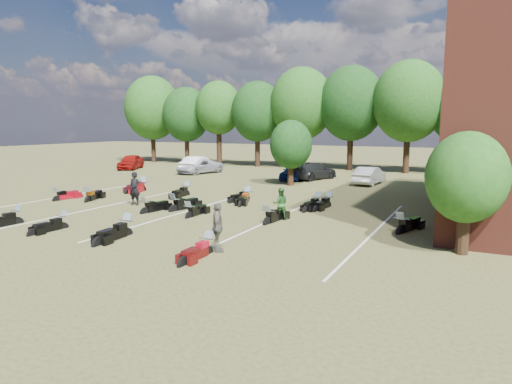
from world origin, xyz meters
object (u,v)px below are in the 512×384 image
Objects in this scene: car_0 at (131,162)px; motorcycle_3 at (63,229)px; person_black at (135,189)px; car_4 at (294,172)px; motorcycle_7 at (57,201)px; person_green at (280,204)px; person_grey at (218,228)px; motorcycle_14 at (142,190)px.

car_0 is 27.62m from motorcycle_3.
person_black is 6.25m from motorcycle_3.
motorcycle_3 is at bearing -78.01° from car_0.
car_0 is at bearing 128.52° from motorcycle_3.
person_black reaches higher than car_4.
motorcycle_7 is (9.65, -17.35, -0.76)m from car_0.
car_4 is at bearing 69.25° from person_black.
car_0 is 28.98m from person_green.
car_4 is 15.75m from person_black.
car_4 is (18.61, -1.09, -0.08)m from car_0.
person_grey is 0.83× the size of motorcycle_7.
person_grey reaches higher than motorcycle_3.
motorcycle_7 is 0.88× the size of motorcycle_14.
motorcycle_7 is at bearing -19.64° from person_green.
car_0 is at bearing 173.85° from car_4.
motorcycle_7 is (-14.52, 5.22, -0.90)m from person_grey.
motorcycle_3 is 12.10m from motorcycle_14.
motorcycle_3 is (-8.12, 0.10, -0.90)m from person_grey.
motorcycle_7 is at bearing -84.47° from car_0.
person_green reaches higher than motorcycle_7.
person_black reaches higher than motorcycle_3.
person_green is 0.72× the size of motorcycle_7.
car_0 is 2.32× the size of person_black.
car_0 is 2.86× the size of person_green.
motorcycle_3 is (-2.56, -21.38, -0.68)m from car_4.
motorcycle_7 is (-5.25, -0.95, -0.96)m from person_black.
motorcycle_7 is (-8.96, -16.26, -0.68)m from car_4.
person_green is 13.71m from motorcycle_14.
motorcycle_7 is (-14.29, -1.01, -0.78)m from person_green.
car_0 is at bearing -56.43° from motorcycle_7.
person_black reaches higher than car_0.
car_4 is 12.73m from motorcycle_14.
person_black is at bearing -165.22° from motorcycle_7.
person_green is 0.87× the size of person_grey.
motorcycle_3 is at bearing 14.16° from person_green.
person_black is at bearing -71.28° from car_0.
person_black is 9.04m from person_green.
car_4 is 2.09× the size of person_black.
person_grey is at bearing 68.43° from person_green.
motorcycle_3 is (16.05, -22.47, -0.76)m from car_0.
person_black is (14.90, -16.39, 0.20)m from car_0.
car_0 reaches higher than motorcycle_14.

